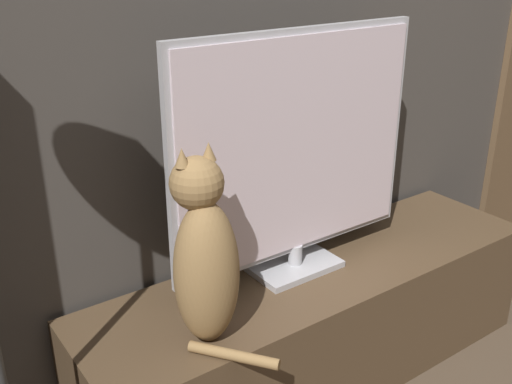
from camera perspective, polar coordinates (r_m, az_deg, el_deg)
tv_stand at (r=2.03m, az=5.84°, el=-12.29°), size 1.59×0.43×0.41m
tv at (r=1.75m, az=3.96°, el=3.70°), size 0.84×0.17×0.74m
cat at (r=1.49m, az=-4.93°, el=-6.34°), size 0.17×0.31×0.52m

